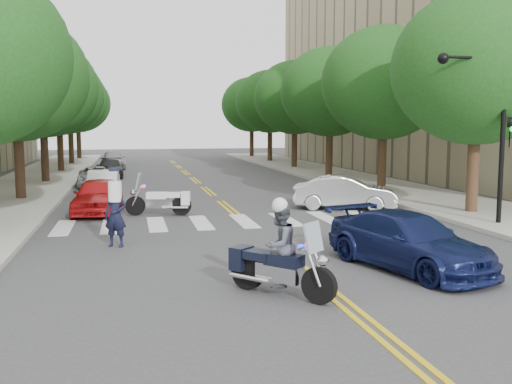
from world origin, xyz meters
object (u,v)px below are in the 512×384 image
object	(u,v)px
officer_standing	(116,215)
convertible	(345,193)
motorcycle_police	(277,252)
motorcycle_parked	(164,201)
sedan_blue	(408,241)

from	to	relation	value
officer_standing	convertible	size ratio (longest dim) A/B	0.43
motorcycle_police	convertible	xyz separation A→B (m)	(5.74, 10.93, -0.21)
motorcycle_parked	convertible	xyz separation A→B (m)	(7.33, 0.03, 0.12)
convertible	sedan_blue	xyz separation A→B (m)	(-2.13, -9.54, -0.02)
motorcycle_parked	officer_standing	bearing A→B (deg)	173.69
motorcycle_parked	sedan_blue	world-z (taller)	motorcycle_parked
officer_standing	sedan_blue	world-z (taller)	officer_standing
motorcycle_parked	convertible	size ratio (longest dim) A/B	0.60
convertible	motorcycle_police	bearing A→B (deg)	174.76
motorcycle_police	motorcycle_parked	world-z (taller)	motorcycle_police
convertible	sedan_blue	world-z (taller)	convertible
motorcycle_police	sedan_blue	xyz separation A→B (m)	(3.62, 1.39, -0.22)
motorcycle_police	motorcycle_parked	distance (m)	11.02
motorcycle_police	officer_standing	world-z (taller)	motorcycle_police
motorcycle_police	sedan_blue	distance (m)	3.88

